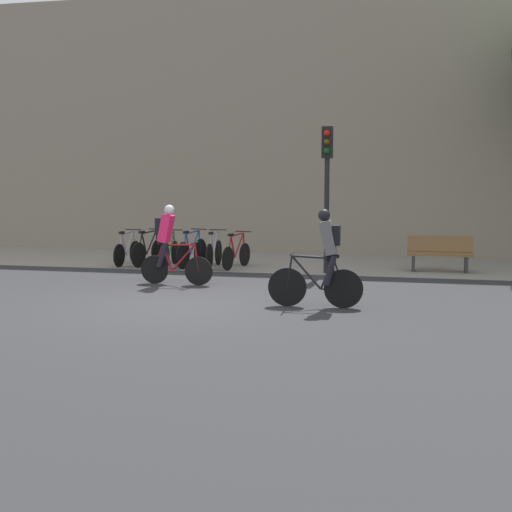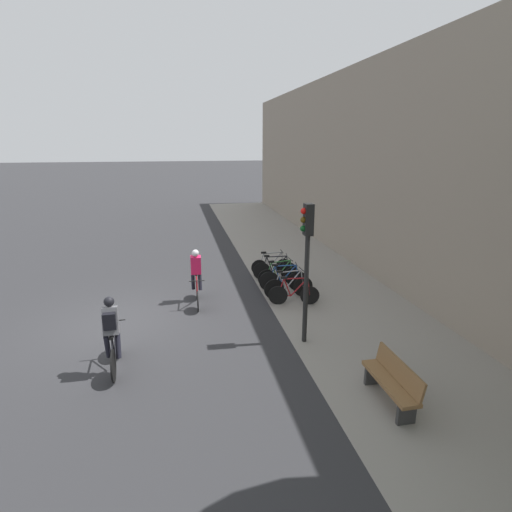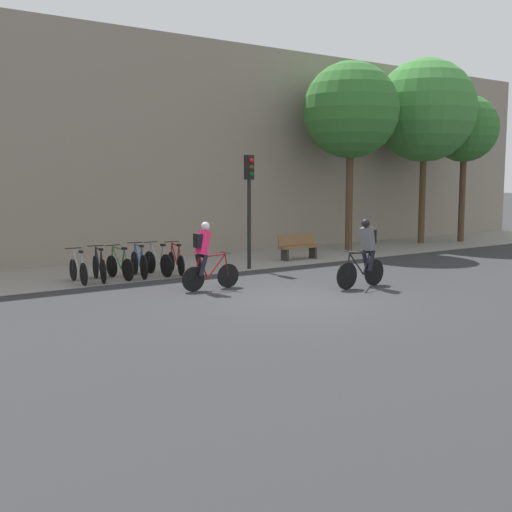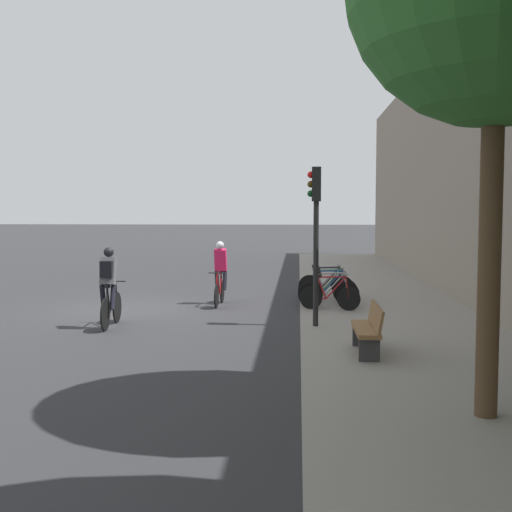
% 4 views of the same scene
% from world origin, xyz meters
% --- Properties ---
extents(ground, '(200.00, 200.00, 0.00)m').
position_xyz_m(ground, '(0.00, 0.00, 0.00)').
color(ground, '#2B2B2D').
extents(kerb_strip, '(44.00, 4.50, 0.01)m').
position_xyz_m(kerb_strip, '(0.00, 6.75, 0.00)').
color(kerb_strip, gray).
rests_on(kerb_strip, ground).
extents(building_facade, '(44.00, 0.60, 7.93)m').
position_xyz_m(building_facade, '(0.00, 9.30, 3.96)').
color(building_facade, gray).
rests_on(building_facade, ground).
extents(cyclist_pink, '(1.66, 0.46, 1.76)m').
position_xyz_m(cyclist_pink, '(-1.04, 2.30, 0.95)').
color(cyclist_pink, black).
rests_on(cyclist_pink, ground).
extents(cyclist_grey, '(1.74, 0.46, 1.80)m').
position_xyz_m(cyclist_grey, '(2.65, 0.27, 0.95)').
color(cyclist_grey, black).
rests_on(cyclist_grey, ground).
extents(parked_bike_0, '(0.46, 1.56, 0.94)m').
position_xyz_m(parked_bike_0, '(-3.28, 5.27, 0.38)').
color(parked_bike_0, black).
rests_on(parked_bike_0, ground).
extents(parked_bike_1, '(0.46, 1.64, 0.96)m').
position_xyz_m(parked_bike_1, '(-2.68, 5.27, 0.40)').
color(parked_bike_1, black).
rests_on(parked_bike_1, ground).
extents(parked_bike_2, '(0.46, 1.59, 0.95)m').
position_xyz_m(parked_bike_2, '(-2.07, 5.27, 0.39)').
color(parked_bike_2, black).
rests_on(parked_bike_2, ground).
extents(parked_bike_3, '(0.46, 1.67, 0.98)m').
position_xyz_m(parked_bike_3, '(-1.47, 5.27, 0.41)').
color(parked_bike_3, black).
rests_on(parked_bike_3, ground).
extents(parked_bike_4, '(0.46, 1.67, 0.97)m').
position_xyz_m(parked_bike_4, '(-0.86, 5.27, 0.40)').
color(parked_bike_4, black).
rests_on(parked_bike_4, ground).
extents(parked_bike_5, '(0.49, 1.58, 0.94)m').
position_xyz_m(parked_bike_5, '(-0.26, 5.27, 0.38)').
color(parked_bike_5, black).
rests_on(parked_bike_5, ground).
extents(traffic_light_pole, '(0.26, 0.30, 3.57)m').
position_xyz_m(traffic_light_pole, '(2.12, 4.83, 2.47)').
color(traffic_light_pole, black).
rests_on(traffic_light_pole, ground).
extents(bench, '(1.59, 0.44, 0.89)m').
position_xyz_m(bench, '(4.86, 5.73, 0.47)').
color(bench, brown).
rests_on(bench, ground).
extents(street_tree_0, '(3.73, 3.73, 7.34)m').
position_xyz_m(street_tree_0, '(8.34, 6.83, 5.46)').
color(street_tree_0, '#4C3823').
rests_on(street_tree_0, ground).
extents(street_tree_1, '(4.39, 4.39, 7.94)m').
position_xyz_m(street_tree_1, '(12.85, 6.96, 5.73)').
color(street_tree_1, '#4C3823').
rests_on(street_tree_1, ground).
extents(street_tree_2, '(2.96, 2.96, 6.52)m').
position_xyz_m(street_tree_2, '(14.93, 6.44, 5.00)').
color(street_tree_2, '#4C3823').
rests_on(street_tree_2, ground).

